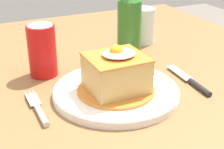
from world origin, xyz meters
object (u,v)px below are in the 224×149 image
at_px(fork, 39,110).
at_px(beer_bottle_green, 129,19).
at_px(knife, 193,83).
at_px(drinking_glass, 143,28).
at_px(main_plate, 116,91).
at_px(soda_can, 42,51).

bearing_deg(fork, beer_bottle_green, 32.83).
bearing_deg(knife, drinking_glass, 82.17).
height_order(main_plate, drinking_glass, drinking_glass).
height_order(knife, beer_bottle_green, beer_bottle_green).
relative_size(knife, drinking_glass, 1.58).
bearing_deg(beer_bottle_green, fork, -147.17).
bearing_deg(knife, beer_bottle_green, 100.76).
height_order(fork, beer_bottle_green, beer_bottle_green).
xyz_separation_m(main_plate, drinking_glass, (0.22, 0.26, 0.04)).
bearing_deg(soda_can, beer_bottle_green, 6.55).
distance_m(main_plate, fork, 0.17).
relative_size(main_plate, beer_bottle_green, 1.01).
height_order(soda_can, beer_bottle_green, beer_bottle_green).
height_order(fork, soda_can, soda_can).
bearing_deg(drinking_glass, fork, -145.69).
bearing_deg(main_plate, knife, -10.59).
bearing_deg(soda_can, fork, -108.87).
bearing_deg(beer_bottle_green, drinking_glass, 39.19).
distance_m(beer_bottle_green, drinking_glass, 0.12).
height_order(main_plate, beer_bottle_green, beer_bottle_green).
bearing_deg(beer_bottle_green, soda_can, -173.45).
relative_size(knife, soda_can, 1.34).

